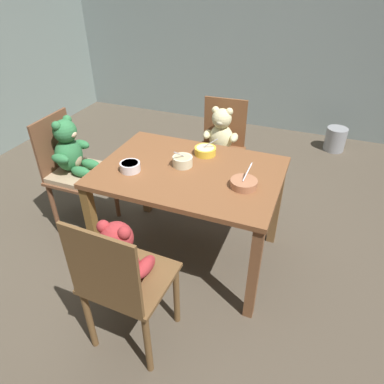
# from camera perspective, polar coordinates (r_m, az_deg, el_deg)

# --- Properties ---
(ground_plane) EXTENTS (5.20, 5.20, 0.04)m
(ground_plane) POSITION_cam_1_polar(r_m,az_deg,el_deg) (2.65, -0.40, -10.18)
(ground_plane) COLOR brown
(dining_table) EXTENTS (1.15, 0.81, 0.71)m
(dining_table) POSITION_cam_1_polar(r_m,az_deg,el_deg) (2.25, -0.46, 1.42)
(dining_table) COLOR brown
(dining_table) RESTS_ON ground_plane
(teddy_chair_far_center) EXTENTS (0.42, 0.43, 0.88)m
(teddy_chair_far_center) POSITION_cam_1_polar(r_m,az_deg,el_deg) (2.93, 4.67, 8.45)
(teddy_chair_far_center) COLOR brown
(teddy_chair_far_center) RESTS_ON ground_plane
(teddy_chair_near_front) EXTENTS (0.43, 0.41, 0.90)m
(teddy_chair_near_front) POSITION_cam_1_polar(r_m,az_deg,el_deg) (1.76, -11.35, -12.04)
(teddy_chair_near_front) COLOR brown
(teddy_chair_near_front) RESTS_ON ground_plane
(teddy_chair_near_left) EXTENTS (0.39, 0.41, 0.90)m
(teddy_chair_near_left) POSITION_cam_1_polar(r_m,az_deg,el_deg) (2.72, -18.93, 5.09)
(teddy_chair_near_left) COLOR brown
(teddy_chair_near_left) RESTS_ON ground_plane
(porridge_bowl_white_near_left) EXTENTS (0.13, 0.13, 0.06)m
(porridge_bowl_white_near_left) POSITION_cam_1_polar(r_m,az_deg,el_deg) (2.21, -10.05, 4.11)
(porridge_bowl_white_near_left) COLOR silver
(porridge_bowl_white_near_left) RESTS_ON dining_table
(porridge_bowl_cream_center) EXTENTS (0.13, 0.13, 0.13)m
(porridge_bowl_cream_center) POSITION_cam_1_polar(r_m,az_deg,el_deg) (2.23, -1.55, 5.07)
(porridge_bowl_cream_center) COLOR beige
(porridge_bowl_cream_center) RESTS_ON dining_table
(porridge_bowl_yellow_far_center) EXTENTS (0.15, 0.15, 0.12)m
(porridge_bowl_yellow_far_center) POSITION_cam_1_polar(r_m,az_deg,el_deg) (2.37, 2.18, 6.75)
(porridge_bowl_yellow_far_center) COLOR yellow
(porridge_bowl_yellow_far_center) RESTS_ON dining_table
(porridge_bowl_terracotta_near_right) EXTENTS (0.16, 0.17, 0.12)m
(porridge_bowl_terracotta_near_right) POSITION_cam_1_polar(r_m,az_deg,el_deg) (2.04, 8.44, 1.41)
(porridge_bowl_terracotta_near_right) COLOR #B37350
(porridge_bowl_terracotta_near_right) RESTS_ON dining_table
(metal_pail) EXTENTS (0.22, 0.22, 0.26)m
(metal_pail) POSITION_cam_1_polar(r_m,az_deg,el_deg) (4.27, 22.33, 7.97)
(metal_pail) COLOR #93969B
(metal_pail) RESTS_ON ground_plane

